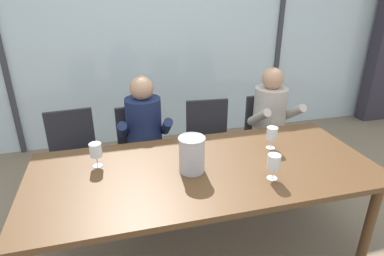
# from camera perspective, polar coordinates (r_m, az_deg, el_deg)

# --- Properties ---
(ground) EXTENTS (14.00, 14.00, 0.00)m
(ground) POSITION_cam_1_polar(r_m,az_deg,el_deg) (3.49, -2.76, -9.66)
(ground) COLOR #847056
(window_glass_panel) EXTENTS (7.58, 0.03, 2.60)m
(window_glass_panel) POSITION_cam_1_polar(r_m,az_deg,el_deg) (4.17, -6.81, 15.00)
(window_glass_panel) COLOR silver
(window_glass_panel) RESTS_ON ground
(window_mullion_left) EXTENTS (0.06, 0.06, 2.60)m
(window_mullion_left) POSITION_cam_1_polar(r_m,az_deg,el_deg) (4.26, -30.66, 12.15)
(window_mullion_left) COLOR #38383D
(window_mullion_left) RESTS_ON ground
(window_mullion_right) EXTENTS (0.06, 0.06, 2.60)m
(window_mullion_right) POSITION_cam_1_polar(r_m,az_deg,el_deg) (4.70, 15.06, 15.35)
(window_mullion_right) COLOR #38383D
(window_mullion_right) RESTS_ON ground
(hillside_vineyard) EXTENTS (13.58, 2.40, 1.67)m
(hillside_vineyard) POSITION_cam_1_polar(r_m,az_deg,el_deg) (7.60, -10.60, 15.10)
(hillside_vineyard) COLOR #568942
(hillside_vineyard) RESTS_ON ground
(dining_table) EXTENTS (2.38, 1.04, 0.76)m
(dining_table) POSITION_cam_1_polar(r_m,az_deg,el_deg) (2.30, 2.25, -8.39)
(dining_table) COLOR brown
(dining_table) RESTS_ON ground
(chair_near_curtain) EXTENTS (0.48, 0.48, 0.89)m
(chair_near_curtain) POSITION_cam_1_polar(r_m,az_deg,el_deg) (3.17, -20.13, -3.97)
(chair_near_curtain) COLOR #232328
(chair_near_curtain) RESTS_ON ground
(chair_left_of_center) EXTENTS (0.49, 0.49, 0.89)m
(chair_left_of_center) POSITION_cam_1_polar(r_m,az_deg,el_deg) (3.12, -8.78, -3.15)
(chair_left_of_center) COLOR #232328
(chair_left_of_center) RESTS_ON ground
(chair_center) EXTENTS (0.48, 0.48, 0.89)m
(chair_center) POSITION_cam_1_polar(r_m,az_deg,el_deg) (3.24, 2.97, -1.85)
(chair_center) COLOR #232328
(chair_center) RESTS_ON ground
(chair_right_of_center) EXTENTS (0.45, 0.45, 0.89)m
(chair_right_of_center) POSITION_cam_1_polar(r_m,az_deg,el_deg) (3.47, 13.14, -0.67)
(chair_right_of_center) COLOR #232328
(chair_right_of_center) RESTS_ON ground
(person_navy_polo) EXTENTS (0.48, 0.62, 1.21)m
(person_navy_polo) POSITION_cam_1_polar(r_m,az_deg,el_deg) (2.93, -8.25, -1.19)
(person_navy_polo) COLOR #192347
(person_navy_polo) RESTS_ON ground
(person_beige_jumper) EXTENTS (0.48, 0.63, 1.21)m
(person_beige_jumper) POSITION_cam_1_polar(r_m,az_deg,el_deg) (3.29, 14.05, 1.18)
(person_beige_jumper) COLOR #B7AD9E
(person_beige_jumper) RESTS_ON ground
(ice_bucket_primary) EXTENTS (0.18, 0.18, 0.25)m
(ice_bucket_primary) POSITION_cam_1_polar(r_m,az_deg,el_deg) (2.16, -0.04, -4.58)
(ice_bucket_primary) COLOR #B7B7BC
(ice_bucket_primary) RESTS_ON dining_table
(wine_glass_by_left_taster) EXTENTS (0.08, 0.08, 0.17)m
(wine_glass_by_left_taster) POSITION_cam_1_polar(r_m,az_deg,el_deg) (2.32, -16.56, -3.90)
(wine_glass_by_left_taster) COLOR silver
(wine_glass_by_left_taster) RESTS_ON dining_table
(wine_glass_near_bucket) EXTENTS (0.08, 0.08, 0.17)m
(wine_glass_near_bucket) POSITION_cam_1_polar(r_m,az_deg,el_deg) (2.14, 14.18, -5.94)
(wine_glass_near_bucket) COLOR silver
(wine_glass_near_bucket) RESTS_ON dining_table
(wine_glass_center_pour) EXTENTS (0.08, 0.08, 0.17)m
(wine_glass_center_pour) POSITION_cam_1_polar(r_m,az_deg,el_deg) (2.54, 13.87, -1.08)
(wine_glass_center_pour) COLOR silver
(wine_glass_center_pour) RESTS_ON dining_table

